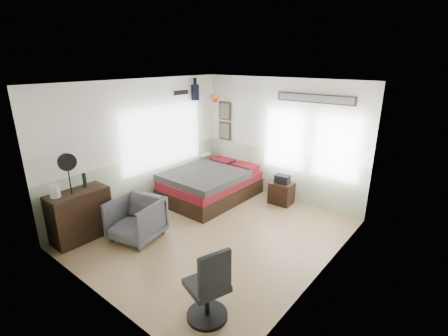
{
  "coord_description": "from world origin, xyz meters",
  "views": [
    {
      "loc": [
        3.48,
        -4.01,
        3.07
      ],
      "look_at": [
        -0.1,
        0.4,
        1.15
      ],
      "focal_mm": 26.0,
      "sensor_mm": 36.0,
      "label": 1
    }
  ],
  "objects_px": {
    "armchair": "(136,219)",
    "task_chair": "(209,292)",
    "bed": "(210,185)",
    "nightstand": "(281,193)",
    "dresser": "(80,215)"
  },
  "relations": [
    {
      "from": "nightstand",
      "to": "bed",
      "type": "bearing_deg",
      "value": -153.45
    },
    {
      "from": "dresser",
      "to": "bed",
      "type": "bearing_deg",
      "value": 77.47
    },
    {
      "from": "bed",
      "to": "nightstand",
      "type": "relative_size",
      "value": 4.4
    },
    {
      "from": "bed",
      "to": "nightstand",
      "type": "height_order",
      "value": "bed"
    },
    {
      "from": "dresser",
      "to": "armchair",
      "type": "height_order",
      "value": "dresser"
    },
    {
      "from": "bed",
      "to": "task_chair",
      "type": "relative_size",
      "value": 2.08
    },
    {
      "from": "armchair",
      "to": "task_chair",
      "type": "height_order",
      "value": "task_chair"
    },
    {
      "from": "bed",
      "to": "task_chair",
      "type": "bearing_deg",
      "value": -48.29
    },
    {
      "from": "bed",
      "to": "armchair",
      "type": "distance_m",
      "value": 2.17
    },
    {
      "from": "bed",
      "to": "dresser",
      "type": "bearing_deg",
      "value": -101.96
    },
    {
      "from": "bed",
      "to": "armchair",
      "type": "bearing_deg",
      "value": -85.3
    },
    {
      "from": "task_chair",
      "to": "dresser",
      "type": "bearing_deg",
      "value": -161.72
    },
    {
      "from": "dresser",
      "to": "nightstand",
      "type": "xyz_separation_m",
      "value": [
        2.03,
        3.56,
        -0.21
      ]
    },
    {
      "from": "bed",
      "to": "nightstand",
      "type": "xyz_separation_m",
      "value": [
        1.41,
        0.78,
        -0.09
      ]
    },
    {
      "from": "bed",
      "to": "dresser",
      "type": "height_order",
      "value": "dresser"
    }
  ]
}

